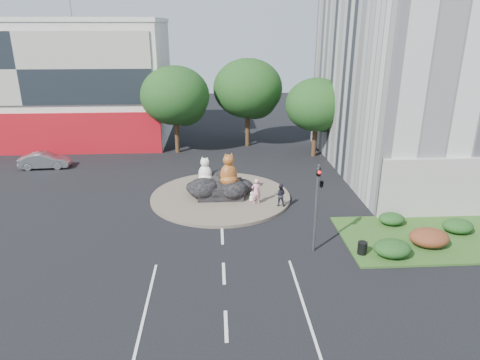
{
  "coord_description": "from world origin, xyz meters",
  "views": [
    {
      "loc": [
        -0.27,
        -18.59,
        11.78
      ],
      "look_at": [
        1.3,
        8.18,
        2.0
      ],
      "focal_mm": 32.0,
      "sensor_mm": 36.0,
      "label": 1
    }
  ],
  "objects_px": {
    "pedestrian_pink": "(256,191)",
    "litter_bin": "(362,248)",
    "kitten_calico": "(201,194)",
    "pedestrian_dark": "(280,195)",
    "cat_white": "(205,169)",
    "kitten_white": "(252,196)",
    "cat_tabby": "(229,169)",
    "parked_car": "(45,161)"
  },
  "relations": [
    {
      "from": "cat_white",
      "to": "cat_tabby",
      "type": "xyz_separation_m",
      "value": [
        1.67,
        -0.66,
        0.23
      ]
    },
    {
      "from": "pedestrian_dark",
      "to": "cat_tabby",
      "type": "bearing_deg",
      "value": -14.0
    },
    {
      "from": "litter_bin",
      "to": "pedestrian_dark",
      "type": "bearing_deg",
      "value": 118.08
    },
    {
      "from": "cat_white",
      "to": "pedestrian_dark",
      "type": "xyz_separation_m",
      "value": [
        5.07,
        -2.53,
        -1.06
      ]
    },
    {
      "from": "litter_bin",
      "to": "kitten_calico",
      "type": "bearing_deg",
      "value": 138.22
    },
    {
      "from": "cat_tabby",
      "to": "litter_bin",
      "type": "bearing_deg",
      "value": -73.8
    },
    {
      "from": "kitten_calico",
      "to": "kitten_white",
      "type": "height_order",
      "value": "kitten_calico"
    },
    {
      "from": "kitten_calico",
      "to": "pedestrian_dark",
      "type": "distance_m",
      "value": 5.52
    },
    {
      "from": "cat_tabby",
      "to": "parked_car",
      "type": "distance_m",
      "value": 17.68
    },
    {
      "from": "cat_white",
      "to": "litter_bin",
      "type": "bearing_deg",
      "value": -27.22
    },
    {
      "from": "kitten_calico",
      "to": "pedestrian_pink",
      "type": "xyz_separation_m",
      "value": [
        3.75,
        -0.91,
        0.5
      ]
    },
    {
      "from": "cat_tabby",
      "to": "parked_car",
      "type": "bearing_deg",
      "value": 130.12
    },
    {
      "from": "kitten_white",
      "to": "parked_car",
      "type": "bearing_deg",
      "value": 106.19
    },
    {
      "from": "cat_tabby",
      "to": "parked_car",
      "type": "xyz_separation_m",
      "value": [
        -15.73,
        7.93,
        -1.58
      ]
    },
    {
      "from": "kitten_white",
      "to": "parked_car",
      "type": "xyz_separation_m",
      "value": [
        -17.29,
        8.97,
        0.11
      ]
    },
    {
      "from": "kitten_calico",
      "to": "parked_car",
      "type": "distance_m",
      "value": 16.18
    },
    {
      "from": "pedestrian_pink",
      "to": "kitten_calico",
      "type": "bearing_deg",
      "value": -21.04
    },
    {
      "from": "cat_white",
      "to": "cat_tabby",
      "type": "distance_m",
      "value": 1.81
    },
    {
      "from": "kitten_calico",
      "to": "pedestrian_dark",
      "type": "bearing_deg",
      "value": 0.21
    },
    {
      "from": "pedestrian_dark",
      "to": "litter_bin",
      "type": "distance_m",
      "value": 7.45
    },
    {
      "from": "kitten_calico",
      "to": "parked_car",
      "type": "bearing_deg",
      "value": 162.76
    },
    {
      "from": "kitten_white",
      "to": "pedestrian_pink",
      "type": "bearing_deg",
      "value": -105.12
    },
    {
      "from": "kitten_calico",
      "to": "litter_bin",
      "type": "xyz_separation_m",
      "value": [
        8.84,
        -7.9,
        -0.14
      ]
    },
    {
      "from": "cat_white",
      "to": "parked_car",
      "type": "relative_size",
      "value": 0.45
    },
    {
      "from": "cat_white",
      "to": "kitten_calico",
      "type": "bearing_deg",
      "value": -83.45
    },
    {
      "from": "pedestrian_dark",
      "to": "kitten_calico",
      "type": "bearing_deg",
      "value": 0.7
    },
    {
      "from": "cat_white",
      "to": "kitten_white",
      "type": "distance_m",
      "value": 3.93
    },
    {
      "from": "pedestrian_pink",
      "to": "litter_bin",
      "type": "distance_m",
      "value": 8.67
    },
    {
      "from": "kitten_calico",
      "to": "pedestrian_pink",
      "type": "height_order",
      "value": "pedestrian_pink"
    },
    {
      "from": "kitten_calico",
      "to": "parked_car",
      "type": "xyz_separation_m",
      "value": [
        -13.79,
        8.46,
        0.09
      ]
    },
    {
      "from": "pedestrian_pink",
      "to": "pedestrian_dark",
      "type": "relative_size",
      "value": 1.16
    },
    {
      "from": "cat_tabby",
      "to": "kitten_calico",
      "type": "height_order",
      "value": "cat_tabby"
    },
    {
      "from": "cat_white",
      "to": "kitten_calico",
      "type": "height_order",
      "value": "cat_white"
    },
    {
      "from": "cat_tabby",
      "to": "pedestrian_dark",
      "type": "relative_size",
      "value": 1.5
    },
    {
      "from": "cat_white",
      "to": "litter_bin",
      "type": "distance_m",
      "value": 12.59
    },
    {
      "from": "kitten_white",
      "to": "cat_white",
      "type": "bearing_deg",
      "value": 105.84
    },
    {
      "from": "pedestrian_pink",
      "to": "litter_bin",
      "type": "bearing_deg",
      "value": 118.78
    },
    {
      "from": "kitten_white",
      "to": "parked_car",
      "type": "distance_m",
      "value": 19.48
    },
    {
      "from": "cat_white",
      "to": "pedestrian_dark",
      "type": "height_order",
      "value": "cat_white"
    },
    {
      "from": "kitten_white",
      "to": "parked_car",
      "type": "relative_size",
      "value": 0.18
    },
    {
      "from": "pedestrian_pink",
      "to": "parked_car",
      "type": "distance_m",
      "value": 19.89
    },
    {
      "from": "cat_white",
      "to": "litter_bin",
      "type": "relative_size",
      "value": 2.74
    }
  ]
}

